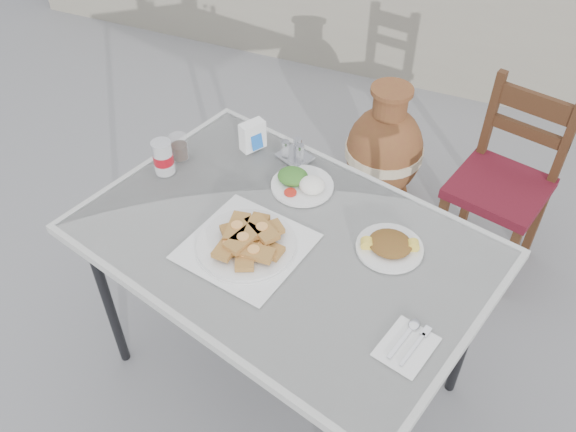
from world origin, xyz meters
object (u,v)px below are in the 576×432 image
at_px(napkin_holder, 253,136).
at_px(soda_can, 163,157).
at_px(pide_plate, 246,239).
at_px(salad_chopped_plate, 390,245).
at_px(salad_rice_plate, 302,182).
at_px(cola_glass, 179,148).
at_px(chair, 504,181).
at_px(condiment_caddy, 295,152).
at_px(terracotta_urn, 384,151).
at_px(cafe_table, 283,249).

bearing_deg(napkin_holder, soda_can, -102.25).
relative_size(pide_plate, salad_chopped_plate, 1.95).
distance_m(salad_rice_plate, napkin_holder, 0.28).
height_order(cola_glass, chair, cola_glass).
bearing_deg(napkin_holder, pide_plate, -36.66).
bearing_deg(salad_chopped_plate, condiment_caddy, 145.64).
xyz_separation_m(salad_rice_plate, soda_can, (-0.48, -0.11, 0.04)).
xyz_separation_m(salad_rice_plate, napkin_holder, (-0.25, 0.13, 0.04)).
relative_size(salad_rice_plate, soda_can, 1.70).
relative_size(soda_can, cola_glass, 1.37).
bearing_deg(napkin_holder, terracotta_urn, 97.46).
height_order(napkin_holder, condiment_caddy, napkin_holder).
xyz_separation_m(pide_plate, napkin_holder, (-0.20, 0.47, 0.02)).
xyz_separation_m(condiment_caddy, chair, (0.73, 0.60, -0.36)).
bearing_deg(salad_chopped_plate, pide_plate, -158.32).
relative_size(pide_plate, condiment_caddy, 2.93).
relative_size(salad_rice_plate, chair, 0.25).
distance_m(pide_plate, napkin_holder, 0.51).
bearing_deg(salad_rice_plate, chair, 48.47).
height_order(cola_glass, terracotta_urn, cola_glass).
height_order(cafe_table, terracotta_urn, cafe_table).
distance_m(cola_glass, condiment_caddy, 0.42).
bearing_deg(chair, soda_can, -128.52).
bearing_deg(condiment_caddy, salad_rice_plate, -58.83).
height_order(salad_chopped_plate, napkin_holder, napkin_holder).
height_order(cafe_table, condiment_caddy, condiment_caddy).
bearing_deg(napkin_holder, salad_rice_plate, 1.96).
distance_m(soda_can, chair, 1.46).
relative_size(salad_rice_plate, condiment_caddy, 1.56).
height_order(soda_can, condiment_caddy, soda_can).
distance_m(salad_rice_plate, condiment_caddy, 0.16).
relative_size(salad_rice_plate, salad_chopped_plate, 1.03).
height_order(cola_glass, condiment_caddy, cola_glass).
xyz_separation_m(salad_chopped_plate, condiment_caddy, (-0.44, 0.30, 0.01)).
bearing_deg(condiment_caddy, terracotta_urn, 78.29).
distance_m(salad_chopped_plate, terracotta_urn, 1.21).
relative_size(cafe_table, soda_can, 11.46).
relative_size(salad_chopped_plate, terracotta_urn, 0.31).
bearing_deg(soda_can, cafe_table, -14.77).
height_order(salad_chopped_plate, condiment_caddy, condiment_caddy).
bearing_deg(chair, terracotta_urn, 177.80).
bearing_deg(salad_rice_plate, terracotta_urn, 85.11).
xyz_separation_m(salad_chopped_plate, napkin_holder, (-0.61, 0.30, 0.04)).
xyz_separation_m(salad_chopped_plate, chair, (0.29, 0.90, -0.35)).
distance_m(chair, terracotta_urn, 0.61).
xyz_separation_m(cafe_table, chair, (0.61, 0.98, -0.28)).
bearing_deg(cola_glass, salad_chopped_plate, -10.06).
relative_size(salad_chopped_plate, condiment_caddy, 1.51).
height_order(salad_chopped_plate, cola_glass, cola_glass).
bearing_deg(pide_plate, salad_chopped_plate, 21.68).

